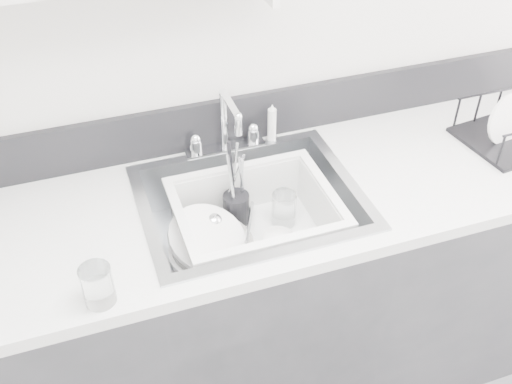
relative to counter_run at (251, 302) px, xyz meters
name	(u,v)px	position (x,y,z in m)	size (l,w,h in m)	color
room_shell	(477,105)	(0.00, -0.80, 1.22)	(3.50, 3.00, 2.60)	silver
counter_run	(251,302)	(0.00, 0.00, 0.00)	(3.20, 0.62, 0.92)	#2B2B2F
backsplash	(220,122)	(0.00, 0.30, 0.54)	(3.20, 0.02, 0.16)	black
sink	(251,221)	(0.00, 0.00, 0.37)	(0.64, 0.52, 0.20)	silver
faucet	(225,136)	(0.00, 0.25, 0.52)	(0.26, 0.18, 0.23)	silver
side_sprayer	(272,123)	(0.16, 0.25, 0.53)	(0.03, 0.03, 0.14)	silver
wash_tub	(255,223)	(0.01, -0.03, 0.38)	(0.47, 0.38, 0.18)	silver
plate_stack	(211,245)	(-0.13, -0.03, 0.34)	(0.28, 0.28, 0.11)	white
utensil_cup	(236,206)	(-0.02, 0.08, 0.37)	(0.08, 0.08, 0.28)	black
ladle	(235,229)	(-0.05, 0.01, 0.34)	(0.26, 0.09, 0.07)	silver
tumbler_in_tub	(284,209)	(0.12, 0.03, 0.36)	(0.08, 0.08, 0.11)	white
tumbler_counter	(98,285)	(-0.46, -0.25, 0.51)	(0.08, 0.08, 0.11)	white
bowl_small	(278,241)	(0.07, -0.06, 0.32)	(0.10, 0.10, 0.03)	white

